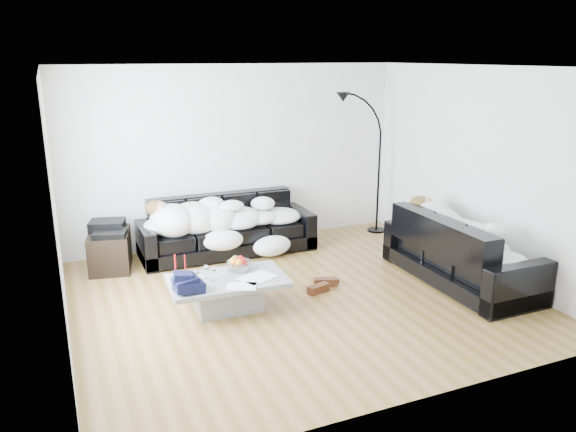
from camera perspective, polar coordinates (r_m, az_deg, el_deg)
name	(u,v)px	position (r m, az deg, el deg)	size (l,w,h in m)	color
ground	(298,296)	(6.62, 1.02, -8.17)	(5.00, 5.00, 0.00)	brown
wall_back	(236,156)	(8.27, -5.32, 6.12)	(5.00, 0.02, 2.60)	silver
wall_left	(55,212)	(5.69, -22.57, 0.38)	(0.02, 4.50, 2.60)	silver
wall_right	(478,171)	(7.55, 18.73, 4.39)	(0.02, 4.50, 2.60)	silver
ceiling	(299,67)	(6.04, 1.15, 14.94)	(5.00, 5.00, 0.00)	white
sofa_back	(227,226)	(7.95, -6.21, -1.00)	(2.43, 0.84, 0.80)	black
sofa_right	(461,249)	(7.21, 17.17, -3.23)	(2.09, 0.90, 0.85)	black
sleeper_back	(228,211)	(7.84, -6.15, 0.50)	(2.06, 0.71, 0.41)	white
sleeper_right	(463,232)	(7.15, 17.31, -1.60)	(1.79, 0.76, 0.44)	white
teal_cushion	(427,213)	(7.57, 13.89, 0.28)	(0.36, 0.30, 0.20)	#0D604B
coffee_table	(228,294)	(6.26, -6.10, -7.90)	(1.27, 0.74, 0.37)	#939699
fruit_bowl	(238,263)	(6.38, -5.05, -4.78)	(0.27, 0.27, 0.16)	white
wine_glass_a	(206,272)	(6.19, -8.31, -5.63)	(0.06, 0.06, 0.15)	white
wine_glass_b	(196,276)	(6.10, -9.29, -6.01)	(0.06, 0.06, 0.15)	white
wine_glass_c	(214,273)	(6.12, -7.57, -5.79)	(0.07, 0.07, 0.16)	white
candle_left	(175,266)	(6.26, -11.37, -5.00)	(0.05, 0.05, 0.26)	maroon
candle_right	(185,265)	(6.34, -10.41, -4.88)	(0.04, 0.04, 0.22)	maroon
newspaper_a	(257,277)	(6.18, -3.13, -6.22)	(0.38, 0.29, 0.01)	silver
newspaper_b	(241,286)	(5.96, -4.75, -7.09)	(0.31, 0.22, 0.01)	silver
navy_jacket	(187,279)	(5.81, -10.24, -6.31)	(0.32, 0.26, 0.16)	black
shoes	(322,285)	(6.80, 3.45, -7.02)	(0.48, 0.35, 0.11)	#472311
av_cabinet	(110,250)	(7.73, -17.62, -3.34)	(0.50, 0.73, 0.50)	black
stereo	(108,227)	(7.64, -17.82, -1.10)	(0.44, 0.34, 0.13)	black
floor_lamp	(379,171)	(8.87, 9.22, 4.49)	(0.71, 0.28, 1.94)	black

